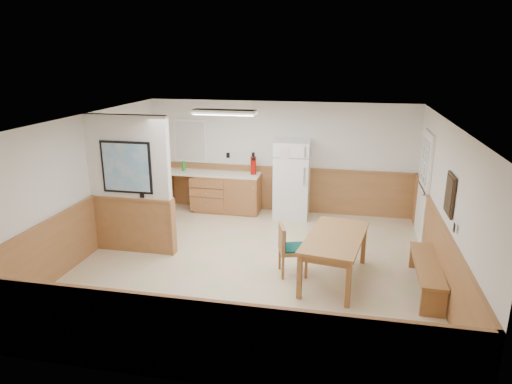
% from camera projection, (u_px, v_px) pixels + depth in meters
% --- Properties ---
extents(ground, '(6.00, 6.00, 0.00)m').
position_uv_depth(ground, '(252.00, 265.00, 7.83)').
color(ground, beige).
rests_on(ground, ground).
extents(ceiling, '(6.00, 6.00, 0.02)m').
position_uv_depth(ceiling, '(252.00, 120.00, 7.11)').
color(ceiling, white).
rests_on(ceiling, back_wall).
extents(back_wall, '(6.00, 0.02, 2.50)m').
position_uv_depth(back_wall, '(280.00, 157.00, 10.28)').
color(back_wall, white).
rests_on(back_wall, ground).
extents(right_wall, '(0.02, 6.00, 2.50)m').
position_uv_depth(right_wall, '(446.00, 208.00, 6.90)').
color(right_wall, white).
rests_on(right_wall, ground).
extents(left_wall, '(0.02, 6.00, 2.50)m').
position_uv_depth(left_wall, '(86.00, 186.00, 8.04)').
color(left_wall, white).
rests_on(left_wall, ground).
extents(wainscot_back, '(6.00, 0.04, 1.00)m').
position_uv_depth(wainscot_back, '(279.00, 189.00, 10.48)').
color(wainscot_back, '#A46D41').
rests_on(wainscot_back, ground).
extents(wainscot_right, '(0.04, 6.00, 1.00)m').
position_uv_depth(wainscot_right, '(439.00, 253.00, 7.12)').
color(wainscot_right, '#A46D41').
rests_on(wainscot_right, ground).
extents(wainscot_left, '(0.04, 6.00, 1.00)m').
position_uv_depth(wainscot_left, '(91.00, 226.00, 8.26)').
color(wainscot_left, '#A46D41').
rests_on(wainscot_left, ground).
extents(partition_wall, '(1.50, 0.20, 2.50)m').
position_uv_depth(partition_wall, '(130.00, 186.00, 8.09)').
color(partition_wall, white).
rests_on(partition_wall, ground).
extents(kitchen_counter, '(2.20, 0.61, 1.00)m').
position_uv_depth(kitchen_counter, '(225.00, 192.00, 10.44)').
color(kitchen_counter, '#A4643A').
rests_on(kitchen_counter, ground).
extents(exterior_door, '(0.07, 1.02, 2.15)m').
position_uv_depth(exterior_door, '(424.00, 186.00, 8.74)').
color(exterior_door, white).
rests_on(exterior_door, ground).
extents(kitchen_window, '(0.80, 0.04, 1.00)m').
position_uv_depth(kitchen_window, '(190.00, 141.00, 10.58)').
color(kitchen_window, white).
rests_on(kitchen_window, back_wall).
extents(wall_painting, '(0.04, 0.50, 0.60)m').
position_uv_depth(wall_painting, '(450.00, 195.00, 6.53)').
color(wall_painting, black).
rests_on(wall_painting, right_wall).
extents(fluorescent_fixture, '(1.20, 0.30, 0.09)m').
position_uv_depth(fluorescent_fixture, '(224.00, 112.00, 8.50)').
color(fluorescent_fixture, white).
rests_on(fluorescent_fixture, ceiling).
extents(refrigerator, '(0.77, 0.73, 1.71)m').
position_uv_depth(refrigerator, '(292.00, 179.00, 9.99)').
color(refrigerator, white).
rests_on(refrigerator, ground).
extents(dining_table, '(1.09, 1.78, 0.75)m').
position_uv_depth(dining_table, '(335.00, 242.00, 7.17)').
color(dining_table, '#A5743C').
rests_on(dining_table, ground).
extents(dining_bench, '(0.39, 1.64, 0.45)m').
position_uv_depth(dining_bench, '(427.00, 269.00, 6.92)').
color(dining_bench, '#A5743C').
rests_on(dining_bench, ground).
extents(dining_chair, '(0.69, 0.56, 0.85)m').
position_uv_depth(dining_chair, '(288.00, 246.00, 7.40)').
color(dining_chair, '#A5743C').
rests_on(dining_chair, ground).
extents(fire_extinguisher, '(0.16, 0.16, 0.50)m').
position_uv_depth(fire_extinguisher, '(253.00, 165.00, 10.17)').
color(fire_extinguisher, '#AA1109').
rests_on(fire_extinguisher, kitchen_counter).
extents(soap_bottle, '(0.09, 0.09, 0.23)m').
position_uv_depth(soap_bottle, '(184.00, 166.00, 10.51)').
color(soap_bottle, green).
rests_on(soap_bottle, kitchen_counter).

